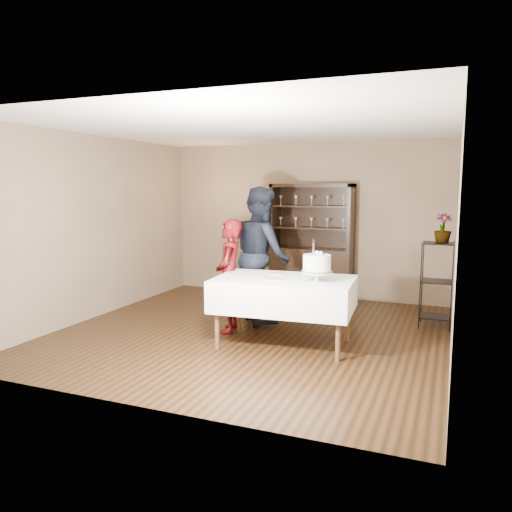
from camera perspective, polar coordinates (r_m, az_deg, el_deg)
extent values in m
plane|color=black|center=(6.81, -0.49, -8.71)|extent=(5.00, 5.00, 0.00)
plane|color=white|center=(6.57, -0.52, 14.50)|extent=(5.00, 5.00, 0.00)
cube|color=brown|center=(8.91, 5.62, 4.03)|extent=(5.00, 0.02, 2.70)
cube|color=brown|center=(7.84, -17.68, 3.17)|extent=(0.02, 5.00, 2.70)
cube|color=brown|center=(6.06, 21.93, 1.69)|extent=(0.02, 5.00, 2.70)
cube|color=black|center=(8.71, 6.33, -2.03)|extent=(1.40, 0.48, 0.90)
cube|color=black|center=(8.81, 6.81, 4.62)|extent=(1.40, 0.03, 1.10)
cube|color=black|center=(8.58, 6.48, 8.02)|extent=(1.40, 0.48, 0.06)
cube|color=black|center=(8.61, 6.41, 3.22)|extent=(1.28, 0.42, 0.02)
cube|color=black|center=(8.59, 6.45, 5.68)|extent=(1.28, 0.42, 0.02)
cylinder|color=black|center=(7.17, 18.27, -3.31)|extent=(0.02, 0.02, 1.20)
cylinder|color=black|center=(7.16, 21.47, -3.48)|extent=(0.02, 0.02, 1.20)
cylinder|color=black|center=(7.57, 18.46, -2.75)|extent=(0.02, 0.02, 1.20)
cylinder|color=black|center=(7.56, 21.49, -2.91)|extent=(0.02, 0.02, 1.20)
cube|color=black|center=(7.46, 19.76, -6.51)|extent=(0.40, 0.40, 0.02)
cube|color=black|center=(7.35, 19.94, -2.73)|extent=(0.40, 0.40, 0.01)
cube|color=black|center=(7.28, 20.14, 1.38)|extent=(0.40, 0.40, 0.02)
cube|color=white|center=(6.14, 3.22, -4.34)|extent=(1.75, 1.15, 0.39)
cylinder|color=#4E341C|center=(6.04, -4.51, -6.96)|extent=(0.06, 0.06, 0.80)
cylinder|color=#4E341C|center=(5.68, 9.38, -8.03)|extent=(0.06, 0.06, 0.80)
cylinder|color=#4E341C|center=(6.78, -1.93, -5.30)|extent=(0.06, 0.06, 0.80)
cylinder|color=#4E341C|center=(6.45, 10.42, -6.11)|extent=(0.06, 0.06, 0.80)
imported|color=#320404|center=(6.70, -3.07, -2.29)|extent=(0.50, 0.63, 1.52)
imported|color=black|center=(7.21, 0.67, 0.19)|extent=(1.17, 1.21, 1.96)
cylinder|color=silver|center=(5.93, 6.94, -2.85)|extent=(0.20, 0.20, 0.01)
cylinder|color=silver|center=(5.92, 6.95, -2.43)|extent=(0.05, 0.05, 0.10)
cylinder|color=silver|center=(5.91, 6.96, -1.87)|extent=(0.36, 0.36, 0.02)
cylinder|color=#446B33|center=(5.91, 6.96, -1.71)|extent=(0.35, 0.35, 0.02)
cylinder|color=silver|center=(5.89, 6.97, -0.83)|extent=(0.41, 0.41, 0.20)
sphere|color=#5972BF|center=(5.87, 7.28, 0.25)|extent=(0.02, 0.02, 0.02)
cube|color=silver|center=(5.86, 6.57, 0.83)|extent=(0.02, 0.02, 0.14)
cube|color=black|center=(5.85, 6.58, 1.67)|extent=(0.03, 0.03, 0.05)
cylinder|color=silver|center=(6.00, 1.87, -2.65)|extent=(0.29, 0.29, 0.01)
cylinder|color=silver|center=(6.38, 2.43, -2.01)|extent=(0.23, 0.23, 0.01)
imported|color=#446B33|center=(7.25, 20.58, 2.98)|extent=(0.26, 0.26, 0.40)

